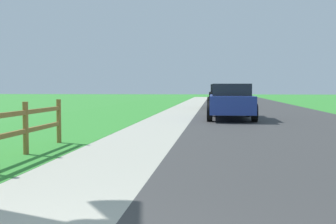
# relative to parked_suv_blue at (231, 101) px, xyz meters

# --- Properties ---
(ground_plane) EXTENTS (120.00, 120.00, 0.00)m
(ground_plane) POSITION_rel_parked_suv_blue_xyz_m (-1.62, 8.37, -0.78)
(ground_plane) COLOR #338A31
(road_asphalt) EXTENTS (7.00, 66.00, 0.01)m
(road_asphalt) POSITION_rel_parked_suv_blue_xyz_m (1.88, 10.37, -0.78)
(road_asphalt) COLOR #373737
(road_asphalt) RESTS_ON ground
(curb_concrete) EXTENTS (6.00, 66.00, 0.01)m
(curb_concrete) POSITION_rel_parked_suv_blue_xyz_m (-4.62, 10.37, -0.78)
(curb_concrete) COLOR #ABAA99
(curb_concrete) RESTS_ON ground
(grass_verge) EXTENTS (5.00, 66.00, 0.00)m
(grass_verge) POSITION_rel_parked_suv_blue_xyz_m (-6.12, 10.37, -0.77)
(grass_verge) COLOR #338A31
(grass_verge) RESTS_ON ground
(parked_suv_blue) EXTENTS (1.99, 4.99, 1.50)m
(parked_suv_blue) POSITION_rel_parked_suv_blue_xyz_m (0.00, 0.00, 0.00)
(parked_suv_blue) COLOR navy
(parked_suv_blue) RESTS_ON ground
(parked_car_black) EXTENTS (2.03, 4.64, 1.57)m
(parked_car_black) POSITION_rel_parked_suv_blue_xyz_m (-0.18, 9.70, 0.02)
(parked_car_black) COLOR black
(parked_car_black) RESTS_ON ground
(parked_car_beige) EXTENTS (2.05, 4.64, 1.50)m
(parked_car_beige) POSITION_rel_parked_suv_blue_xyz_m (0.79, 19.19, -0.04)
(parked_car_beige) COLOR #C6B793
(parked_car_beige) RESTS_ON ground
(parked_car_silver) EXTENTS (2.09, 4.87, 1.53)m
(parked_car_silver) POSITION_rel_parked_suv_blue_xyz_m (0.07, 29.91, 0.01)
(parked_car_silver) COLOR #B7BABF
(parked_car_silver) RESTS_ON ground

